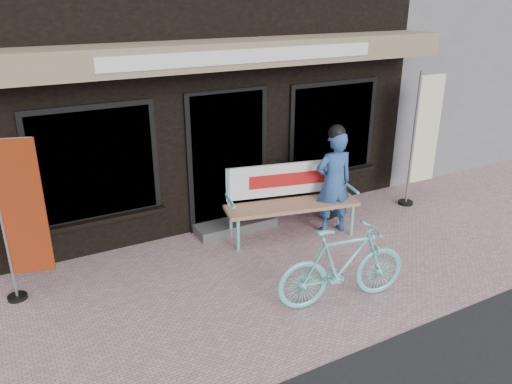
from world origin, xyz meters
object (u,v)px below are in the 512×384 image
person (334,181)px  nobori_red (21,217)px  nobori_cream (424,137)px  bench (290,194)px  bicycle (343,265)px  menu_stand (336,191)px

person → nobori_red: bearing=-173.6°
person → nobori_cream: (2.07, 0.23, 0.37)m
bench → nobori_red: size_ratio=1.00×
bench → nobori_cream: size_ratio=0.90×
nobori_red → person: bearing=13.7°
bench → bicycle: bearing=-91.0°
nobori_cream → person: bearing=-171.9°
bench → person: person is taller
bicycle → nobori_cream: size_ratio=0.71×
person → nobori_cream: size_ratio=0.73×
nobori_cream → menu_stand: size_ratio=2.57×
person → menu_stand: (0.37, 0.41, -0.38)m
person → bicycle: 1.99m
nobori_red → bicycle: bearing=-13.0°
bench → menu_stand: (1.00, 0.15, -0.18)m
bicycle → menu_stand: size_ratio=1.82×
nobori_cream → bench: bearing=-178.7°
nobori_cream → menu_stand: (-1.70, 0.18, -0.75)m
bench → nobori_red: bearing=-167.5°
nobori_red → menu_stand: bearing=18.9°
person → menu_stand: bearing=57.2°
bicycle → menu_stand: 2.51m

